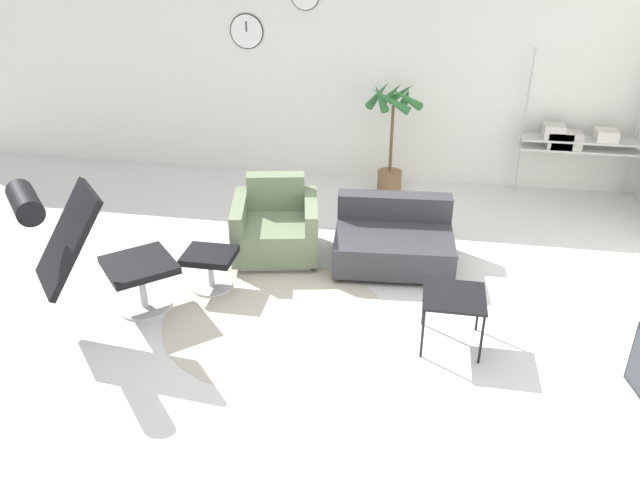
{
  "coord_description": "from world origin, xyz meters",
  "views": [
    {
      "loc": [
        0.93,
        -4.43,
        2.95
      ],
      "look_at": [
        0.12,
        0.15,
        0.55
      ],
      "focal_mm": 35.0,
      "sensor_mm": 36.0,
      "label": 1
    }
  ],
  "objects_px": {
    "side_table": "(454,300)",
    "potted_plant": "(392,134)",
    "lounge_chair": "(84,242)",
    "couch_low": "(393,242)",
    "ottoman": "(210,262)",
    "shelf_unit": "(572,139)",
    "armchair_red": "(276,228)"
  },
  "relations": [
    {
      "from": "couch_low",
      "to": "shelf_unit",
      "type": "xyz_separation_m",
      "value": [
        1.87,
        1.95,
        0.5
      ]
    },
    {
      "from": "shelf_unit",
      "to": "couch_low",
      "type": "bearing_deg",
      "value": -133.85
    },
    {
      "from": "ottoman",
      "to": "armchair_red",
      "type": "height_order",
      "value": "armchair_red"
    },
    {
      "from": "potted_plant",
      "to": "shelf_unit",
      "type": "distance_m",
      "value": 2.05
    },
    {
      "from": "lounge_chair",
      "to": "potted_plant",
      "type": "height_order",
      "value": "potted_plant"
    },
    {
      "from": "armchair_red",
      "to": "shelf_unit",
      "type": "relative_size",
      "value": 0.56
    },
    {
      "from": "lounge_chair",
      "to": "side_table",
      "type": "xyz_separation_m",
      "value": [
        2.84,
        0.2,
        -0.34
      ]
    },
    {
      "from": "armchair_red",
      "to": "shelf_unit",
      "type": "distance_m",
      "value": 3.63
    },
    {
      "from": "side_table",
      "to": "potted_plant",
      "type": "relative_size",
      "value": 0.35
    },
    {
      "from": "lounge_chair",
      "to": "potted_plant",
      "type": "relative_size",
      "value": 0.93
    },
    {
      "from": "couch_low",
      "to": "shelf_unit",
      "type": "bearing_deg",
      "value": -138.13
    },
    {
      "from": "potted_plant",
      "to": "armchair_red",
      "type": "bearing_deg",
      "value": -118.23
    },
    {
      "from": "lounge_chair",
      "to": "shelf_unit",
      "type": "xyz_separation_m",
      "value": [
        4.18,
        3.37,
        -0.02
      ]
    },
    {
      "from": "couch_low",
      "to": "shelf_unit",
      "type": "height_order",
      "value": "shelf_unit"
    },
    {
      "from": "ottoman",
      "to": "couch_low",
      "type": "distance_m",
      "value": 1.74
    },
    {
      "from": "lounge_chair",
      "to": "potted_plant",
      "type": "distance_m",
      "value": 3.86
    },
    {
      "from": "lounge_chair",
      "to": "side_table",
      "type": "bearing_deg",
      "value": 51.95
    },
    {
      "from": "armchair_red",
      "to": "potted_plant",
      "type": "xyz_separation_m",
      "value": [
        0.97,
        1.81,
        0.44
      ]
    },
    {
      "from": "side_table",
      "to": "shelf_unit",
      "type": "relative_size",
      "value": 0.28
    },
    {
      "from": "side_table",
      "to": "ottoman",
      "type": "bearing_deg",
      "value": 167.25
    },
    {
      "from": "lounge_chair",
      "to": "ottoman",
      "type": "distance_m",
      "value": 1.11
    },
    {
      "from": "ottoman",
      "to": "couch_low",
      "type": "bearing_deg",
      "value": 25.72
    },
    {
      "from": "side_table",
      "to": "potted_plant",
      "type": "bearing_deg",
      "value": 103.14
    },
    {
      "from": "potted_plant",
      "to": "lounge_chair",
      "type": "bearing_deg",
      "value": -123.6
    },
    {
      "from": "armchair_red",
      "to": "side_table",
      "type": "height_order",
      "value": "armchair_red"
    },
    {
      "from": "side_table",
      "to": "shelf_unit",
      "type": "height_order",
      "value": "shelf_unit"
    },
    {
      "from": "ottoman",
      "to": "shelf_unit",
      "type": "xyz_separation_m",
      "value": [
        3.43,
        2.7,
        0.46
      ]
    },
    {
      "from": "ottoman",
      "to": "armchair_red",
      "type": "bearing_deg",
      "value": 60.24
    },
    {
      "from": "side_table",
      "to": "couch_low",
      "type": "bearing_deg",
      "value": 113.4
    },
    {
      "from": "couch_low",
      "to": "side_table",
      "type": "height_order",
      "value": "couch_low"
    },
    {
      "from": "lounge_chair",
      "to": "potted_plant",
      "type": "bearing_deg",
      "value": 104.37
    },
    {
      "from": "armchair_red",
      "to": "side_table",
      "type": "xyz_separation_m",
      "value": [
        1.68,
        -1.21,
        0.12
      ]
    }
  ]
}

